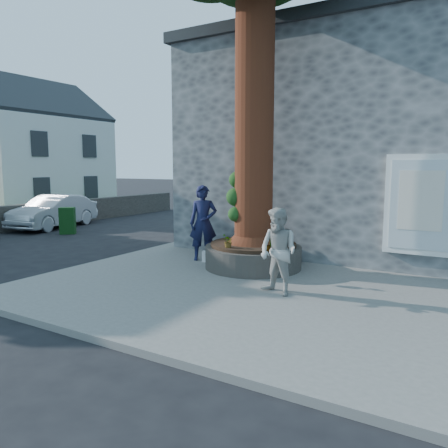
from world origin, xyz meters
The scene contains 15 objects.
ground centered at (0.00, 0.00, 0.00)m, with size 120.00×120.00×0.00m, color black.
pavement centered at (1.50, 1.00, 0.06)m, with size 9.00×8.00×0.12m, color slate.
yellow_line centered at (-3.05, 1.00, 0.00)m, with size 0.10×30.00×0.01m, color yellow.
stone_shop centered at (2.50, 7.20, 3.16)m, with size 10.30×8.30×6.30m.
planter centered at (0.80, 2.00, 0.41)m, with size 2.30×2.30×0.60m.
cottage_far centered at (-16.50, 8.00, 3.79)m, with size 7.30×7.40×8.75m.
man centered at (-0.70, 2.10, 1.09)m, with size 0.71×0.46×1.94m, color #141737.
woman centered at (2.21, 0.26, 0.95)m, with size 0.80×0.63×1.65m, color #A9A7A2.
shopping_bag centered at (-0.50, 1.93, 0.26)m, with size 0.20×0.12×0.28m, color white.
car_silver centered at (-9.80, 4.62, 0.68)m, with size 1.43×4.10×1.35m, color #A9ABB1.
a_board_sign centered at (-7.93, 3.76, 0.50)m, with size 0.55×0.36×1.00m, color black.
plant_a centered at (0.58, 2.85, 0.91)m, with size 0.20×0.14×0.39m, color gray.
plant_b centered at (0.40, 2.85, 0.92)m, with size 0.21×0.21×0.39m, color gray.
plant_c centered at (1.65, 1.15, 0.90)m, with size 0.20×0.20×0.36m, color gray.
plant_d centered at (0.60, 1.15, 0.87)m, with size 0.27×0.24×0.30m, color gray.
Camera 1 is at (5.47, -7.19, 2.54)m, focal length 35.00 mm.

